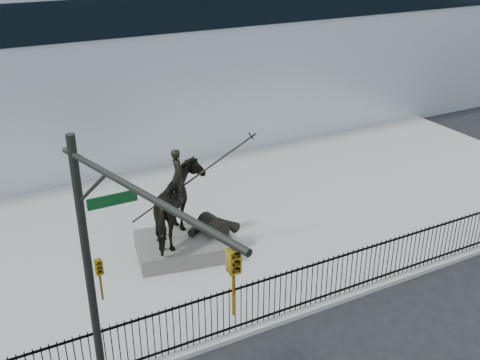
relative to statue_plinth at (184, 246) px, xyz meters
name	(u,v)px	position (x,y,z in m)	size (l,w,h in m)	color
ground	(351,327)	(2.79, -5.63, -0.45)	(120.00, 120.00, 0.00)	black
plaza	(238,220)	(2.79, 1.37, -0.37)	(30.00, 12.00, 0.15)	#9C9C99
building	(126,44)	(2.79, 14.37, 4.05)	(44.00, 14.00, 9.00)	silver
picket_fence	(327,279)	(2.79, -4.38, 0.46)	(22.10, 0.10, 1.50)	black
statue_plinth	(184,246)	(0.00, 0.00, 0.00)	(3.16, 2.17, 0.59)	#54514C
equestrian_statue	(184,206)	(0.06, -0.01, 1.54)	(3.99, 2.86, 3.43)	black
traffic_signal_left	(112,288)	(-3.96, -6.25, 3.58)	(1.52, 4.84, 7.00)	black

